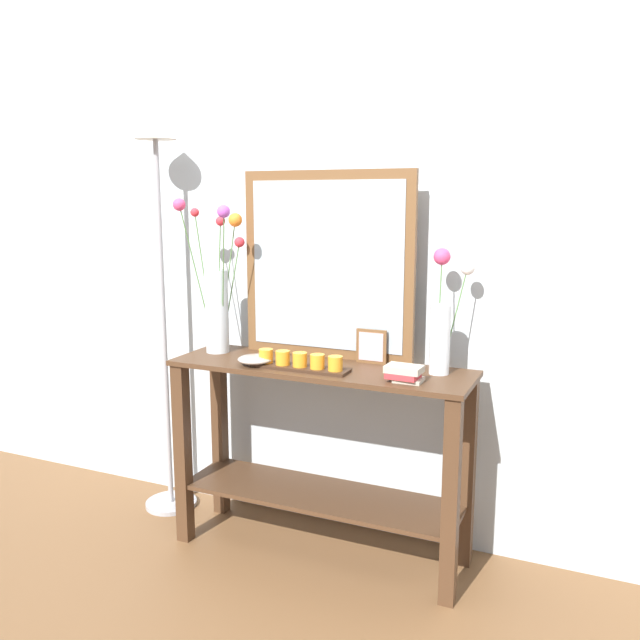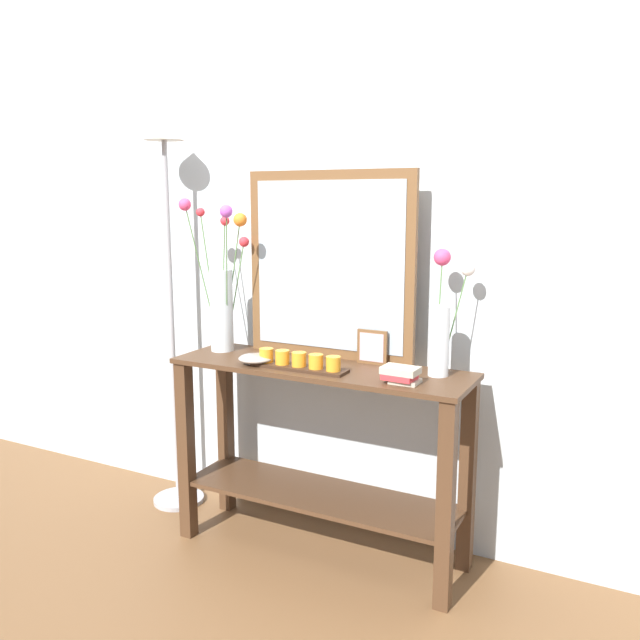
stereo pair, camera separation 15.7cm
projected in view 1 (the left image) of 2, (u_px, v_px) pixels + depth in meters
The scene contains 11 objects.
ground_plane at pixel (320, 553), 2.75m from camera, with size 7.00×6.00×0.02m, color brown.
wall_back at pixel (349, 221), 2.78m from camera, with size 6.40×0.08×2.70m, color #B2BCC1.
console_table at pixel (320, 439), 2.66m from camera, with size 1.21×0.37×0.79m.
mirror_leaning at pixel (327, 265), 2.69m from camera, with size 0.74×0.03×0.76m.
tall_vase_left at pixel (217, 296), 2.80m from camera, with size 0.30×0.23×0.65m.
vase_right at pixel (442, 323), 2.47m from camera, with size 0.15×0.14×0.47m.
candle_tray at pixel (300, 362), 2.54m from camera, with size 0.39×0.09×0.07m.
picture_frame_small at pixel (371, 346), 2.63m from camera, with size 0.13×0.01×0.14m.
decorative_bowl at pixel (255, 359), 2.61m from camera, with size 0.14×0.14×0.04m.
book_stack at pixel (405, 373), 2.37m from camera, with size 0.13×0.10×0.06m.
floor_lamp at pixel (160, 251), 2.94m from camera, with size 0.24×0.24×1.80m.
Camera 1 is at (1.02, -2.32, 1.44)m, focal length 37.08 mm.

